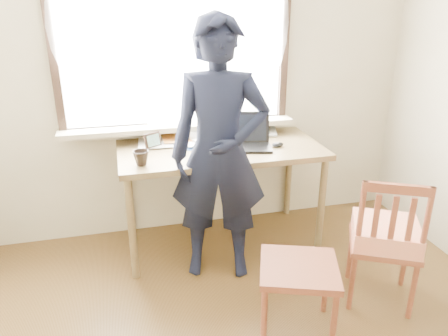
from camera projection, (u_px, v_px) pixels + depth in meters
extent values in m
cube|color=beige|center=(201.00, 76.00, 3.46)|extent=(3.50, 0.02, 2.60)
cube|color=white|center=(175.00, 38.00, 3.29)|extent=(1.70, 0.01, 1.30)
cube|color=black|center=(178.00, 125.00, 3.53)|extent=(1.82, 0.06, 0.06)
cube|color=black|center=(51.00, 41.00, 3.08)|extent=(0.06, 0.06, 1.30)
cube|color=black|center=(285.00, 35.00, 3.48)|extent=(0.06, 0.06, 1.30)
cube|color=beige|center=(180.00, 126.00, 3.46)|extent=(1.85, 0.20, 0.04)
cube|color=white|center=(175.00, 24.00, 3.19)|extent=(1.95, 0.02, 1.65)
cube|color=brown|center=(221.00, 150.00, 3.33)|extent=(1.54, 0.77, 0.04)
cylinder|color=brown|center=(132.00, 230.00, 3.02)|extent=(0.05, 0.05, 0.78)
cylinder|color=brown|center=(128.00, 191.00, 3.62)|extent=(0.05, 0.05, 0.78)
cylinder|color=brown|center=(321.00, 207.00, 3.35)|extent=(0.05, 0.05, 0.78)
cylinder|color=brown|center=(289.00, 174.00, 3.94)|extent=(0.05, 0.05, 0.78)
cube|color=black|center=(247.00, 147.00, 3.29)|extent=(0.41, 0.32, 0.02)
cube|color=black|center=(246.00, 127.00, 3.36)|extent=(0.37, 0.15, 0.24)
cube|color=black|center=(246.00, 127.00, 3.36)|extent=(0.32, 0.12, 0.20)
cube|color=black|center=(247.00, 147.00, 3.28)|extent=(0.34, 0.21, 0.00)
imported|color=white|center=(195.00, 136.00, 3.43)|extent=(0.14, 0.14, 0.09)
imported|color=black|center=(141.00, 158.00, 2.95)|extent=(0.15, 0.15, 0.10)
ellipsoid|color=black|center=(278.00, 145.00, 3.32)|extent=(0.09, 0.06, 0.03)
cube|color=#3259A4|center=(202.00, 144.00, 3.37)|extent=(0.32, 0.26, 0.00)
cube|color=white|center=(155.00, 141.00, 3.42)|extent=(0.37, 0.35, 0.02)
cube|color=#963E1B|center=(193.00, 141.00, 3.42)|extent=(0.34, 0.35, 0.01)
cube|color=white|center=(153.00, 139.00, 3.44)|extent=(0.31, 0.30, 0.01)
cube|color=white|center=(148.00, 141.00, 3.39)|extent=(0.30, 0.24, 0.01)
cube|color=#3259A4|center=(224.00, 137.00, 3.48)|extent=(0.26, 0.33, 0.01)
cube|color=white|center=(195.00, 135.00, 3.48)|extent=(0.27, 0.27, 0.02)
cube|color=white|center=(154.00, 138.00, 3.40)|extent=(0.27, 0.32, 0.02)
cube|color=white|center=(154.00, 141.00, 3.33)|extent=(0.26, 0.30, 0.02)
cube|color=#3259A4|center=(186.00, 142.00, 3.31)|extent=(0.33, 0.32, 0.01)
imported|color=white|center=(162.00, 139.00, 3.46)|extent=(0.23, 0.29, 0.02)
imported|color=white|center=(253.00, 131.00, 3.66)|extent=(0.26, 0.30, 0.02)
cube|color=black|center=(153.00, 141.00, 3.28)|extent=(0.13, 0.09, 0.11)
cube|color=#487B36|center=(153.00, 141.00, 3.28)|extent=(0.10, 0.06, 0.08)
cube|color=brown|center=(299.00, 269.00, 2.52)|extent=(0.56, 0.55, 0.04)
cylinder|color=brown|center=(264.00, 320.00, 2.45)|extent=(0.04, 0.04, 0.41)
cylinder|color=brown|center=(265.00, 280.00, 2.79)|extent=(0.04, 0.04, 0.41)
cylinder|color=brown|center=(333.00, 324.00, 2.42)|extent=(0.04, 0.04, 0.41)
cylinder|color=brown|center=(326.00, 284.00, 2.75)|extent=(0.04, 0.04, 0.41)
cube|color=brown|center=(384.00, 244.00, 2.81)|extent=(0.56, 0.55, 0.04)
cylinder|color=brown|center=(405.00, 261.00, 3.01)|extent=(0.03, 0.03, 0.39)
cylinder|color=brown|center=(413.00, 292.00, 2.70)|extent=(0.03, 0.03, 0.39)
cylinder|color=brown|center=(350.00, 254.00, 3.09)|extent=(0.03, 0.03, 0.39)
cylinder|color=brown|center=(352.00, 283.00, 2.78)|extent=(0.03, 0.03, 0.39)
cylinder|color=brown|center=(426.00, 225.00, 2.51)|extent=(0.03, 0.03, 0.48)
cylinder|color=brown|center=(361.00, 218.00, 2.59)|extent=(0.03, 0.03, 0.48)
cube|color=brown|center=(398.00, 189.00, 2.47)|extent=(0.35, 0.21, 0.06)
cube|color=brown|center=(409.00, 228.00, 2.54)|extent=(0.04, 0.03, 0.38)
cube|color=brown|center=(392.00, 226.00, 2.56)|extent=(0.04, 0.03, 0.38)
cube|color=brown|center=(375.00, 224.00, 2.58)|extent=(0.04, 0.03, 0.38)
cube|color=red|center=(386.00, 233.00, 2.78)|extent=(0.54, 0.54, 0.12)
imported|color=black|center=(220.00, 154.00, 2.94)|extent=(0.75, 0.58, 1.82)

